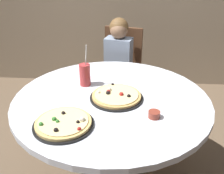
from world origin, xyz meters
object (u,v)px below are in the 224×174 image
at_px(dining_table, 111,108).
at_px(pizza_veggie, 116,96).
at_px(chair_wooden, 121,68).
at_px(diner_child, 116,79).
at_px(soda_cup, 85,75).
at_px(sauce_bowl, 154,114).
at_px(pizza_cheese, 63,123).

relative_size(dining_table, pizza_veggie, 3.71).
bearing_deg(dining_table, chair_wooden, 88.88).
relative_size(diner_child, soda_cup, 3.52).
height_order(dining_table, soda_cup, soda_cup).
xyz_separation_m(diner_child, soda_cup, (-0.19, -0.68, 0.35)).
bearing_deg(sauce_bowl, pizza_veggie, 138.30).
distance_m(chair_wooden, pizza_cheese, 1.42).
bearing_deg(diner_child, pizza_cheese, -100.62).
bearing_deg(chair_wooden, pizza_cheese, -100.75).
bearing_deg(dining_table, sauce_bowl, -39.94).
height_order(pizza_cheese, sauce_bowl, pizza_cheese).
bearing_deg(sauce_bowl, soda_cup, 140.25).
bearing_deg(chair_wooden, soda_cup, -104.76).
height_order(dining_table, diner_child, diner_child).
distance_m(pizza_veggie, soda_cup, 0.31).
distance_m(pizza_cheese, soda_cup, 0.52).
relative_size(diner_child, sauce_bowl, 15.46).
bearing_deg(dining_table, diner_child, 91.13).
bearing_deg(pizza_cheese, dining_table, 55.19).
xyz_separation_m(diner_child, sauce_bowl, (0.28, -1.07, 0.29)).
xyz_separation_m(chair_wooden, diner_child, (-0.04, -0.18, -0.05)).
distance_m(dining_table, soda_cup, 0.32).
bearing_deg(sauce_bowl, chair_wooden, 101.19).
xyz_separation_m(dining_table, soda_cup, (-0.21, 0.17, 0.17)).
relative_size(pizza_veggie, soda_cup, 1.15).
xyz_separation_m(diner_child, pizza_cheese, (-0.22, -1.19, 0.28)).
bearing_deg(pizza_veggie, pizza_cheese, -129.73).
height_order(dining_table, pizza_cheese, pizza_cheese).
xyz_separation_m(pizza_veggie, sauce_bowl, (0.23, -0.21, 0.00)).
relative_size(pizza_veggie, sauce_bowl, 5.04).
distance_m(soda_cup, sauce_bowl, 0.62).
bearing_deg(chair_wooden, pizza_veggie, -89.25).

